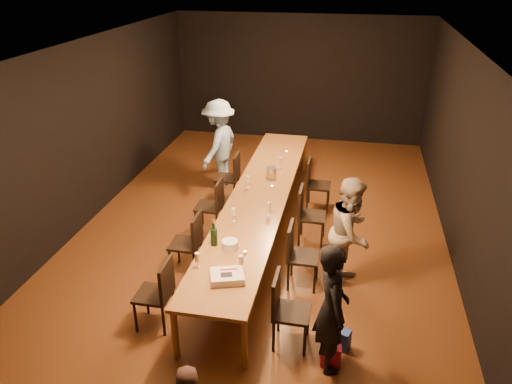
% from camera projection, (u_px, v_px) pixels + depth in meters
% --- Properties ---
extents(ground, '(10.00, 10.00, 0.00)m').
position_uv_depth(ground, '(259.00, 236.00, 8.24)').
color(ground, '#4D2A13').
rests_on(ground, ground).
extents(room_shell, '(6.04, 10.04, 3.02)m').
position_uv_depth(room_shell, '(260.00, 114.00, 7.35)').
color(room_shell, black).
rests_on(room_shell, ground).
extents(table, '(0.90, 6.00, 0.75)m').
position_uv_depth(table, '(260.00, 197.00, 7.94)').
color(table, brown).
rests_on(table, ground).
extents(chair_right_0, '(0.42, 0.42, 0.93)m').
position_uv_depth(chair_right_0, '(292.00, 311.00, 5.76)').
color(chair_right_0, black).
rests_on(chair_right_0, ground).
extents(chair_right_1, '(0.42, 0.42, 0.93)m').
position_uv_depth(chair_right_1, '(304.00, 256.00, 6.83)').
color(chair_right_1, black).
rests_on(chair_right_1, ground).
extents(chair_right_2, '(0.42, 0.42, 0.93)m').
position_uv_depth(chair_right_2, '(312.00, 216.00, 7.89)').
color(chair_right_2, black).
rests_on(chair_right_2, ground).
extents(chair_right_3, '(0.42, 0.42, 0.93)m').
position_uv_depth(chair_right_3, '(319.00, 185.00, 8.95)').
color(chair_right_3, black).
rests_on(chair_right_3, ground).
extents(chair_left_0, '(0.42, 0.42, 0.93)m').
position_uv_depth(chair_left_0, '(153.00, 294.00, 6.07)').
color(chair_left_0, black).
rests_on(chair_left_0, ground).
extents(chair_left_1, '(0.42, 0.42, 0.93)m').
position_uv_depth(chair_left_1, '(185.00, 243.00, 7.13)').
color(chair_left_1, black).
rests_on(chair_left_1, ground).
extents(chair_left_2, '(0.42, 0.42, 0.93)m').
position_uv_depth(chair_left_2, '(209.00, 206.00, 8.19)').
color(chair_left_2, black).
rests_on(chair_left_2, ground).
extents(chair_left_3, '(0.42, 0.42, 0.93)m').
position_uv_depth(chair_left_3, '(227.00, 177.00, 9.26)').
color(chair_left_3, black).
rests_on(chair_left_3, ground).
extents(woman_birthday, '(0.53, 0.65, 1.55)m').
position_uv_depth(woman_birthday, '(332.00, 308.00, 5.34)').
color(woman_birthday, black).
rests_on(woman_birthday, ground).
extents(woman_tan, '(0.82, 0.93, 1.60)m').
position_uv_depth(woman_tan, '(351.00, 233.00, 6.73)').
color(woman_tan, '#BCA98D').
rests_on(woman_tan, ground).
extents(man_blue, '(0.86, 1.24, 1.76)m').
position_uv_depth(man_blue, '(219.00, 144.00, 9.66)').
color(man_blue, '#84ABCD').
rests_on(man_blue, ground).
extents(gift_bag_red, '(0.23, 0.13, 0.26)m').
position_uv_depth(gift_bag_red, '(331.00, 356.00, 5.58)').
color(gift_bag_red, '#C21D3F').
rests_on(gift_bag_red, ground).
extents(gift_bag_blue, '(0.24, 0.20, 0.26)m').
position_uv_depth(gift_bag_blue, '(341.00, 339.00, 5.83)').
color(gift_bag_blue, '#2546A4').
rests_on(gift_bag_blue, ground).
extents(birthday_cake, '(0.47, 0.42, 0.09)m').
position_uv_depth(birthday_cake, '(227.00, 276.00, 5.83)').
color(birthday_cake, white).
rests_on(birthday_cake, table).
extents(plate_stack, '(0.28, 0.28, 0.12)m').
position_uv_depth(plate_stack, '(230.00, 245.00, 6.43)').
color(plate_stack, white).
rests_on(plate_stack, table).
extents(champagne_bottle, '(0.12, 0.12, 0.38)m').
position_uv_depth(champagne_bottle, '(214.00, 232.00, 6.47)').
color(champagne_bottle, black).
rests_on(champagne_bottle, table).
extents(ice_bucket, '(0.19, 0.19, 0.19)m').
position_uv_depth(ice_bucket, '(271.00, 173.00, 8.48)').
color(ice_bucket, '#AEAFB3').
rests_on(ice_bucket, table).
extents(wineglass_0, '(0.06, 0.06, 0.21)m').
position_uv_depth(wineglass_0, '(198.00, 260.00, 6.03)').
color(wineglass_0, beige).
rests_on(wineglass_0, table).
extents(wineglass_1, '(0.06, 0.06, 0.21)m').
position_uv_depth(wineglass_1, '(241.00, 263.00, 5.98)').
color(wineglass_1, beige).
rests_on(wineglass_1, table).
extents(wineglass_2, '(0.06, 0.06, 0.21)m').
position_uv_depth(wineglass_2, '(234.00, 215.00, 7.09)').
color(wineglass_2, silver).
rests_on(wineglass_2, table).
extents(wineglass_3, '(0.06, 0.06, 0.21)m').
position_uv_depth(wineglass_3, '(269.00, 209.00, 7.26)').
color(wineglass_3, beige).
rests_on(wineglass_3, table).
extents(wineglass_4, '(0.06, 0.06, 0.21)m').
position_uv_depth(wineglass_4, '(248.00, 182.00, 8.11)').
color(wineglass_4, silver).
rests_on(wineglass_4, table).
extents(wineglass_5, '(0.06, 0.06, 0.21)m').
position_uv_depth(wineglass_5, '(281.00, 163.00, 8.87)').
color(wineglass_5, silver).
rests_on(wineglass_5, table).
extents(tealight_near, '(0.05, 0.05, 0.03)m').
position_uv_depth(tealight_near, '(245.00, 252.00, 6.35)').
color(tealight_near, '#B2B7B2').
rests_on(tealight_near, table).
extents(tealight_mid, '(0.05, 0.05, 0.03)m').
position_uv_depth(tealight_mid, '(272.00, 187.00, 8.15)').
color(tealight_mid, '#B2B7B2').
rests_on(tealight_mid, table).
extents(tealight_far, '(0.05, 0.05, 0.03)m').
position_uv_depth(tealight_far, '(286.00, 152.00, 9.60)').
color(tealight_far, '#B2B7B2').
rests_on(tealight_far, table).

